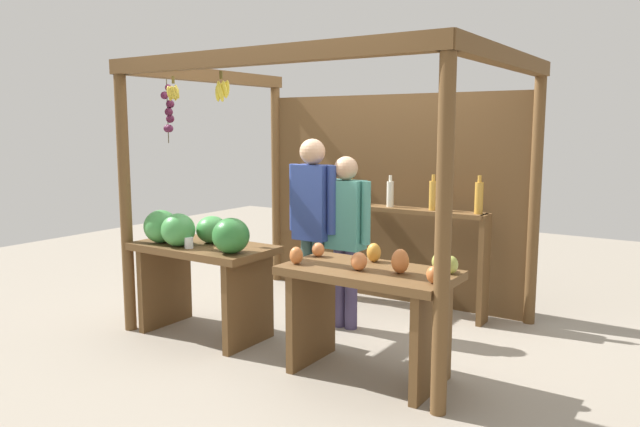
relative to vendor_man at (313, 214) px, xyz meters
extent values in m
plane|color=gray|center=(0.18, 0.06, -1.00)|extent=(12.00, 12.00, 0.00)
cylinder|color=brown|center=(-1.26, -0.99, 0.15)|extent=(0.10, 0.10, 2.32)
cylinder|color=brown|center=(1.61, -0.99, 0.15)|extent=(0.10, 0.10, 2.32)
cylinder|color=brown|center=(-1.26, 1.12, 0.15)|extent=(0.10, 0.10, 2.32)
cylinder|color=brown|center=(1.61, 1.12, 0.15)|extent=(0.10, 0.10, 2.32)
cube|color=brown|center=(0.18, -0.99, 1.25)|extent=(2.98, 0.12, 0.12)
cube|color=brown|center=(-1.26, 0.06, 1.25)|extent=(0.12, 2.21, 0.12)
cube|color=brown|center=(1.61, 0.06, 1.25)|extent=(0.12, 2.21, 0.12)
cube|color=#52381E|center=(0.18, 1.14, 0.04)|extent=(2.88, 0.04, 2.08)
cylinder|color=brown|center=(-0.83, -0.80, 1.14)|extent=(0.02, 0.02, 0.06)
ellipsoid|color=gold|center=(-0.80, -0.80, 1.04)|extent=(0.04, 0.08, 0.11)
ellipsoid|color=gold|center=(-0.82, -0.79, 1.05)|extent=(0.05, 0.06, 0.12)
ellipsoid|color=gold|center=(-0.83, -0.78, 1.03)|extent=(0.08, 0.04, 0.12)
ellipsoid|color=gold|center=(-0.84, -0.78, 1.04)|extent=(0.07, 0.06, 0.12)
ellipsoid|color=gold|center=(-0.87, -0.79, 1.03)|extent=(0.04, 0.05, 0.11)
ellipsoid|color=gold|center=(-0.86, -0.81, 1.02)|extent=(0.04, 0.06, 0.12)
ellipsoid|color=gold|center=(-0.85, -0.84, 1.04)|extent=(0.07, 0.05, 0.12)
ellipsoid|color=gold|center=(-0.83, -0.82, 1.04)|extent=(0.07, 0.04, 0.11)
ellipsoid|color=gold|center=(-0.81, -0.82, 1.04)|extent=(0.06, 0.06, 0.12)
cylinder|color=brown|center=(-0.18, -0.93, 1.14)|extent=(0.02, 0.02, 0.06)
ellipsoid|color=yellow|center=(-0.15, -0.94, 1.04)|extent=(0.04, 0.07, 0.14)
ellipsoid|color=yellow|center=(-0.16, -0.90, 1.04)|extent=(0.08, 0.07, 0.14)
ellipsoid|color=yellow|center=(-0.18, -0.91, 1.04)|extent=(0.09, 0.04, 0.14)
ellipsoid|color=yellow|center=(-0.21, -0.91, 1.04)|extent=(0.07, 0.07, 0.14)
ellipsoid|color=yellow|center=(-0.21, -0.94, 1.02)|extent=(0.04, 0.06, 0.14)
ellipsoid|color=yellow|center=(-0.20, -0.96, 1.01)|extent=(0.07, 0.06, 0.14)
ellipsoid|color=yellow|center=(-0.18, -0.96, 1.04)|extent=(0.06, 0.04, 0.14)
ellipsoid|color=yellow|center=(-0.16, -0.96, 1.01)|extent=(0.06, 0.05, 0.14)
cylinder|color=#4C422D|center=(-1.03, -0.70, 0.90)|extent=(0.01, 0.01, 0.55)
sphere|color=#601E42|center=(-1.02, -0.68, 1.09)|extent=(0.06, 0.06, 0.06)
sphere|color=#511938|center=(-1.04, -0.71, 1.03)|extent=(0.07, 0.07, 0.07)
sphere|color=#47142D|center=(-1.01, -0.68, 0.95)|extent=(0.07, 0.07, 0.07)
sphere|color=#47142D|center=(-1.01, -0.70, 0.89)|extent=(0.07, 0.07, 0.07)
sphere|color=#47142D|center=(-1.01, -0.68, 0.83)|extent=(0.07, 0.07, 0.07)
sphere|color=#511938|center=(-1.04, -0.69, 0.75)|extent=(0.07, 0.07, 0.07)
sphere|color=#511938|center=(-1.01, -0.70, 0.75)|extent=(0.07, 0.07, 0.07)
cube|color=brown|center=(-0.62, -0.73, -0.25)|extent=(1.21, 0.64, 0.06)
cube|color=brown|center=(-1.10, -0.73, -0.64)|extent=(0.06, 0.58, 0.73)
cube|color=brown|center=(-0.13, -0.73, -0.64)|extent=(0.06, 0.58, 0.73)
ellipsoid|color=#429347|center=(-0.97, -0.86, -0.08)|extent=(0.36, 0.36, 0.28)
ellipsoid|color=#2D7533|center=(-0.18, -0.87, -0.08)|extent=(0.41, 0.41, 0.28)
ellipsoid|color=#429347|center=(-0.74, -0.89, -0.08)|extent=(0.39, 0.39, 0.27)
ellipsoid|color=#429347|center=(-0.60, -0.63, -0.10)|extent=(0.29, 0.29, 0.23)
cylinder|color=white|center=(-0.60, -0.91, -0.17)|extent=(0.07, 0.07, 0.09)
cube|color=brown|center=(0.97, -0.73, -0.25)|extent=(1.21, 0.64, 0.06)
cube|color=brown|center=(0.48, -0.73, -0.64)|extent=(0.06, 0.58, 0.73)
cube|color=brown|center=(1.45, -0.73, -0.64)|extent=(0.06, 0.58, 0.73)
ellipsoid|color=#CC7038|center=(1.51, -0.85, -0.16)|extent=(0.14, 0.14, 0.11)
ellipsoid|color=#E07F47|center=(0.94, -0.81, -0.15)|extent=(0.16, 0.16, 0.13)
ellipsoid|color=#E07F47|center=(0.45, -0.59, -0.16)|extent=(0.10, 0.10, 0.11)
ellipsoid|color=#A8B24C|center=(1.40, -0.51, -0.16)|extent=(0.12, 0.12, 0.12)
ellipsoid|color=#CC7038|center=(1.21, -0.73, -0.13)|extent=(0.12, 0.12, 0.17)
ellipsoid|color=#A8B24C|center=(1.50, -0.55, -0.16)|extent=(0.13, 0.13, 0.12)
ellipsoid|color=#CC7038|center=(0.46, -0.89, -0.15)|extent=(0.13, 0.13, 0.13)
ellipsoid|color=gold|center=(0.89, -0.52, -0.15)|extent=(0.15, 0.15, 0.14)
cube|color=brown|center=(-0.60, 0.86, -0.50)|extent=(0.05, 0.20, 1.00)
cube|color=brown|center=(1.27, 0.86, -0.50)|extent=(0.05, 0.20, 1.00)
cube|color=brown|center=(0.33, 0.86, -0.02)|extent=(1.87, 0.22, 0.04)
cylinder|color=#994C1E|center=(-0.55, 0.86, 0.14)|extent=(0.07, 0.07, 0.29)
cylinder|color=#994C1E|center=(-0.55, 0.86, 0.32)|extent=(0.03, 0.03, 0.06)
cylinder|color=gold|center=(-0.11, 0.86, 0.11)|extent=(0.06, 0.06, 0.22)
cylinder|color=gold|center=(-0.11, 0.86, 0.25)|extent=(0.03, 0.03, 0.06)
cylinder|color=silver|center=(0.32, 0.86, 0.12)|extent=(0.07, 0.07, 0.25)
cylinder|color=silver|center=(0.32, 0.86, 0.27)|extent=(0.03, 0.03, 0.06)
cylinder|color=gold|center=(0.77, 0.86, 0.13)|extent=(0.07, 0.07, 0.27)
cylinder|color=gold|center=(0.77, 0.86, 0.30)|extent=(0.03, 0.03, 0.06)
cylinder|color=gold|center=(1.20, 0.86, 0.14)|extent=(0.07, 0.07, 0.28)
cylinder|color=gold|center=(1.20, 0.86, 0.31)|extent=(0.03, 0.03, 0.06)
cylinder|color=#3D5D58|center=(-0.06, 0.00, -0.61)|extent=(0.11, 0.11, 0.78)
cylinder|color=#3D5D58|center=(0.06, 0.00, -0.61)|extent=(0.11, 0.11, 0.78)
cube|color=#2D428C|center=(0.00, 0.00, 0.11)|extent=(0.32, 0.19, 0.66)
cylinder|color=#2D428C|center=(-0.20, 0.00, 0.14)|extent=(0.08, 0.08, 0.59)
cylinder|color=#2D428C|center=(0.20, 0.00, 0.14)|extent=(0.08, 0.08, 0.59)
sphere|color=tan|center=(0.00, 0.00, 0.55)|extent=(0.23, 0.23, 0.23)
cylinder|color=#4B416A|center=(0.22, 0.10, -0.65)|extent=(0.11, 0.11, 0.71)
cylinder|color=#4B416A|center=(0.34, 0.10, -0.65)|extent=(0.11, 0.11, 0.71)
cube|color=teal|center=(0.28, 0.10, 0.01)|extent=(0.32, 0.19, 0.60)
cylinder|color=teal|center=(0.08, 0.10, 0.04)|extent=(0.08, 0.08, 0.54)
cylinder|color=teal|center=(0.48, 0.10, 0.04)|extent=(0.08, 0.08, 0.54)
sphere|color=tan|center=(0.28, 0.10, 0.41)|extent=(0.21, 0.21, 0.21)
camera|label=1|loc=(2.97, -4.37, 0.77)|focal=34.16mm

